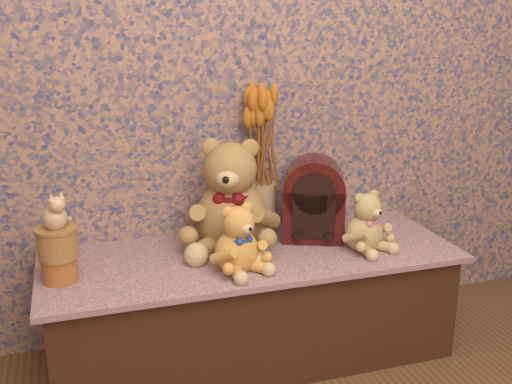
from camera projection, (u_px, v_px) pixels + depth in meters
display_shelf at (252, 304)px, 2.19m from camera, size 1.47×0.55×0.41m
teddy_large at (231, 190)px, 2.13m from camera, size 0.48×0.51×0.43m
teddy_medium at (237, 235)px, 1.96m from camera, size 0.26×0.28×0.25m
teddy_small at (365, 218)px, 2.13m from camera, size 0.24×0.27×0.23m
cathedral_radio at (314, 198)px, 2.23m from camera, size 0.27×0.24×0.31m
ceramic_vase at (261, 209)px, 2.28m from camera, size 0.16×0.16×0.20m
dried_stalks at (261, 124)px, 2.19m from camera, size 0.30×0.30×0.45m
biscuit_tin_lower at (60, 269)px, 1.89m from camera, size 0.13×0.13×0.08m
biscuit_tin_upper at (57, 243)px, 1.87m from camera, size 0.15×0.15×0.10m
cat_figurine at (54, 209)px, 1.84m from camera, size 0.12×0.12×0.12m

